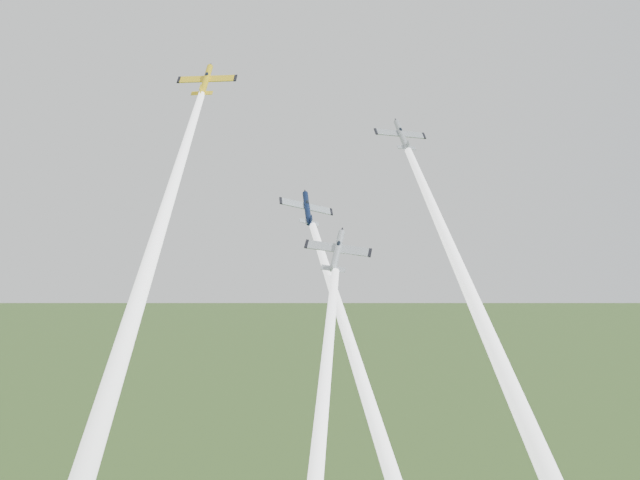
% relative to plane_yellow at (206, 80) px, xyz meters
% --- Properties ---
extents(plane_yellow, '(9.11, 7.59, 7.20)m').
position_rel_plane_yellow_xyz_m(plane_yellow, '(0.00, 0.00, 0.00)').
color(plane_yellow, yellow).
extents(smoke_trail_yellow, '(5.64, 45.90, 46.80)m').
position_rel_plane_yellow_xyz_m(smoke_trail_yellow, '(-1.67, -24.21, -24.82)').
color(smoke_trail_yellow, white).
extents(plane_navy, '(8.62, 9.08, 7.79)m').
position_rel_plane_yellow_xyz_m(plane_navy, '(14.74, -4.36, -18.33)').
color(plane_navy, '#0C1938').
extents(smoke_trail_navy, '(21.64, 47.65, 51.62)m').
position_rel_plane_yellow_xyz_m(smoke_trail_navy, '(24.93, -28.95, -45.56)').
color(smoke_trail_navy, white).
extents(plane_silver_right, '(9.08, 8.50, 6.60)m').
position_rel_plane_yellow_xyz_m(plane_silver_right, '(27.68, -1.50, -8.14)').
color(plane_silver_right, '#A3ABB1').
extents(smoke_trail_silver_right, '(18.07, 42.80, 45.72)m').
position_rel_plane_yellow_xyz_m(smoke_trail_silver_right, '(36.03, -23.72, -32.41)').
color(smoke_trail_silver_right, white).
extents(plane_silver_low, '(9.39, 7.15, 7.81)m').
position_rel_plane_yellow_xyz_m(plane_silver_low, '(19.23, -15.91, -23.81)').
color(plane_silver_low, '#A8B0B6').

